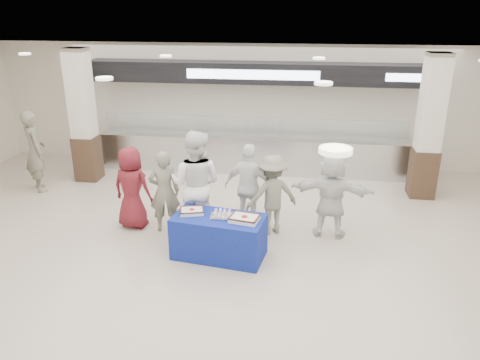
# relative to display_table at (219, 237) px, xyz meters

# --- Properties ---
(ground) EXTENTS (14.00, 14.00, 0.00)m
(ground) POSITION_rel_display_table_xyz_m (0.08, -0.85, -0.38)
(ground) COLOR beige
(ground) RESTS_ON ground
(serving_line) EXTENTS (8.70, 0.85, 2.80)m
(serving_line) POSITION_rel_display_table_xyz_m (0.09, 4.55, 0.78)
(serving_line) COLOR silver
(serving_line) RESTS_ON ground
(column_left) EXTENTS (0.55, 0.55, 3.20)m
(column_left) POSITION_rel_display_table_xyz_m (-3.92, 3.35, 1.15)
(column_left) COLOR #352418
(column_left) RESTS_ON ground
(column_right) EXTENTS (0.55, 0.55, 3.20)m
(column_right) POSITION_rel_display_table_xyz_m (4.08, 3.35, 1.15)
(column_right) COLOR #352418
(column_right) RESTS_ON ground
(display_table) EXTENTS (1.65, 1.00, 0.75)m
(display_table) POSITION_rel_display_table_xyz_m (0.00, 0.00, 0.00)
(display_table) COLOR #162B98
(display_table) RESTS_ON ground
(sheet_cake_left) EXTENTS (0.47, 0.40, 0.09)m
(sheet_cake_left) POSITION_rel_display_table_xyz_m (-0.49, 0.10, 0.42)
(sheet_cake_left) COLOR white
(sheet_cake_left) RESTS_ON display_table
(sheet_cake_right) EXTENTS (0.53, 0.44, 0.10)m
(sheet_cake_right) POSITION_rel_display_table_xyz_m (0.45, -0.09, 0.42)
(sheet_cake_right) COLOR white
(sheet_cake_right) RESTS_ON display_table
(cupcake_tray) EXTENTS (0.42, 0.33, 0.06)m
(cupcake_tray) POSITION_rel_display_table_xyz_m (0.05, 0.04, 0.41)
(cupcake_tray) COLOR #A1A2A6
(cupcake_tray) RESTS_ON display_table
(civilian_maroon) EXTENTS (0.88, 0.67, 1.63)m
(civilian_maroon) POSITION_rel_display_table_xyz_m (-1.87, 0.93, 0.44)
(civilian_maroon) COLOR maroon
(civilian_maroon) RESTS_ON ground
(soldier_a) EXTENTS (0.67, 0.53, 1.61)m
(soldier_a) POSITION_rel_display_table_xyz_m (-1.20, 0.85, 0.43)
(soldier_a) COLOR slate
(soldier_a) RESTS_ON ground
(chef_tall) EXTENTS (1.08, 0.88, 2.04)m
(chef_tall) POSITION_rel_display_table_xyz_m (-0.56, 0.77, 0.65)
(chef_tall) COLOR white
(chef_tall) RESTS_ON ground
(chef_short) EXTENTS (1.07, 0.61, 1.71)m
(chef_short) POSITION_rel_display_table_xyz_m (0.39, 1.16, 0.48)
(chef_short) COLOR white
(chef_short) RESTS_ON ground
(soldier_b) EXTENTS (1.15, 0.94, 1.55)m
(soldier_b) POSITION_rel_display_table_xyz_m (0.83, 1.05, 0.40)
(soldier_b) COLOR slate
(soldier_b) RESTS_ON ground
(civilian_white) EXTENTS (1.58, 0.65, 1.66)m
(civilian_white) POSITION_rel_display_table_xyz_m (1.93, 1.06, 0.46)
(civilian_white) COLOR white
(civilian_white) RESTS_ON ground
(soldier_bg) EXTENTS (0.81, 0.82, 1.91)m
(soldier_bg) POSITION_rel_display_table_xyz_m (-4.76, 2.49, 0.58)
(soldier_bg) COLOR slate
(soldier_bg) RESTS_ON ground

